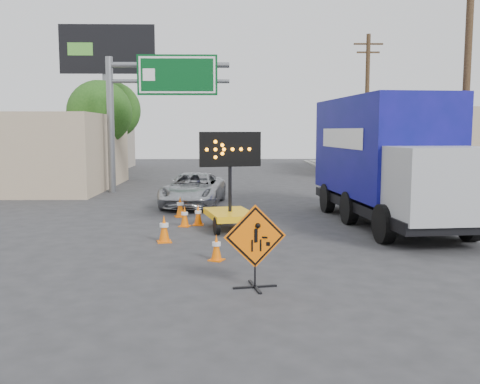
{
  "coord_description": "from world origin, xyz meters",
  "views": [
    {
      "loc": [
        -0.49,
        -9.28,
        3.16
      ],
      "look_at": [
        -0.24,
        3.92,
        1.63
      ],
      "focal_mm": 40.0,
      "sensor_mm": 36.0,
      "label": 1
    }
  ],
  "objects_px": {
    "arrow_board": "(230,208)",
    "box_truck": "(388,167)",
    "construction_sign": "(255,244)",
    "pickup_truck": "(194,189)"
  },
  "relations": [
    {
      "from": "arrow_board",
      "to": "pickup_truck",
      "type": "xyz_separation_m",
      "value": [
        -1.53,
        5.54,
        -0.01
      ]
    },
    {
      "from": "construction_sign",
      "to": "pickup_truck",
      "type": "height_order",
      "value": "construction_sign"
    },
    {
      "from": "arrow_board",
      "to": "pickup_truck",
      "type": "relative_size",
      "value": 0.63
    },
    {
      "from": "construction_sign",
      "to": "arrow_board",
      "type": "relative_size",
      "value": 0.54
    },
    {
      "from": "construction_sign",
      "to": "pickup_truck",
      "type": "xyz_separation_m",
      "value": [
        -2.03,
        11.9,
        -0.21
      ]
    },
    {
      "from": "construction_sign",
      "to": "arrow_board",
      "type": "bearing_deg",
      "value": 83.14
    },
    {
      "from": "box_truck",
      "to": "arrow_board",
      "type": "bearing_deg",
      "value": -174.62
    },
    {
      "from": "construction_sign",
      "to": "pickup_truck",
      "type": "relative_size",
      "value": 0.34
    },
    {
      "from": "arrow_board",
      "to": "box_truck",
      "type": "distance_m",
      "value": 5.55
    },
    {
      "from": "arrow_board",
      "to": "construction_sign",
      "type": "bearing_deg",
      "value": -99.22
    }
  ]
}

